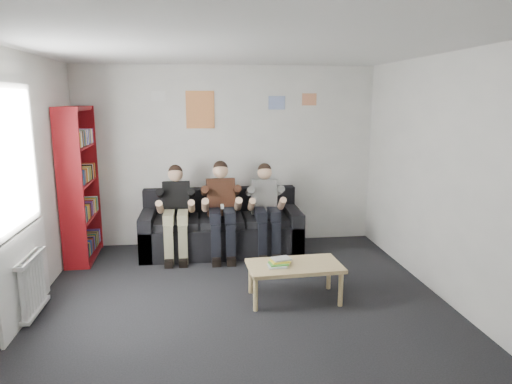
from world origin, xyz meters
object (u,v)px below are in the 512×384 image
(sofa, at_px, (221,230))
(person_left, at_px, (176,212))
(person_middle, at_px, (222,209))
(person_right, at_px, (266,209))
(bookshelf, at_px, (80,185))
(coffee_table, at_px, (294,268))

(sofa, height_order, person_left, person_left)
(person_left, height_order, person_middle, person_middle)
(sofa, xyz_separation_m, person_left, (-0.64, -0.20, 0.34))
(sofa, relative_size, person_right, 1.76)
(sofa, height_order, bookshelf, bookshelf)
(coffee_table, relative_size, person_left, 0.79)
(bookshelf, relative_size, person_middle, 1.57)
(coffee_table, relative_size, person_middle, 0.77)
(bookshelf, relative_size, coffee_table, 2.05)
(bookshelf, height_order, person_middle, bookshelf)
(person_left, xyz_separation_m, person_right, (1.27, 0.00, -0.00))
(sofa, distance_m, person_left, 0.75)
(coffee_table, height_order, person_left, person_left)
(bookshelf, xyz_separation_m, person_right, (2.57, -0.10, -0.40))
(coffee_table, distance_m, person_right, 1.62)
(person_middle, bearing_deg, person_left, 176.48)
(coffee_table, xyz_separation_m, person_middle, (-0.72, 1.59, 0.31))
(sofa, bearing_deg, person_middle, -90.00)
(coffee_table, xyz_separation_m, person_left, (-1.36, 1.59, 0.29))
(person_middle, bearing_deg, coffee_table, -68.76)
(person_left, distance_m, person_middle, 0.64)
(coffee_table, distance_m, person_middle, 1.77)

